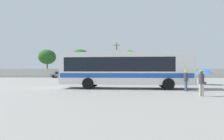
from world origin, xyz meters
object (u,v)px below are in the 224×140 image
(coach_bus_white_blue, at_px, (124,68))
(passenger_waiting_on_apron, at_px, (201,81))
(roadside_tree_left, at_px, (47,57))
(attendant_by_bus_door, at_px, (186,79))
(parked_car_leftmost_grey, at_px, (61,75))
(roadside_tree_midleft, at_px, (81,57))
(parked_car_second_black, at_px, (90,75))
(roadside_tree_midright, at_px, (128,58))
(vendor_umbrella_near_gate_blue, at_px, (204,71))
(utility_pole_near, at_px, (117,59))
(roadside_tree_right, at_px, (185,61))

(coach_bus_white_blue, xyz_separation_m, passenger_waiting_on_apron, (5.04, -5.26, -0.94))
(passenger_waiting_on_apron, height_order, roadside_tree_left, roadside_tree_left)
(attendant_by_bus_door, distance_m, roadside_tree_left, 43.03)
(attendant_by_bus_door, relative_size, parked_car_leftmost_grey, 0.41)
(attendant_by_bus_door, relative_size, roadside_tree_left, 0.24)
(parked_car_leftmost_grey, relative_size, roadside_tree_midleft, 0.59)
(roadside_tree_midleft, bearing_deg, parked_car_second_black, -57.35)
(passenger_waiting_on_apron, relative_size, roadside_tree_midright, 0.24)
(coach_bus_white_blue, bearing_deg, passenger_waiting_on_apron, -46.25)
(attendant_by_bus_door, bearing_deg, roadside_tree_left, 126.12)
(passenger_waiting_on_apron, bearing_deg, coach_bus_white_blue, 133.75)
(parked_car_second_black, bearing_deg, roadside_tree_midright, 42.28)
(vendor_umbrella_near_gate_blue, xyz_separation_m, parked_car_leftmost_grey, (-24.06, 20.35, -0.85))
(attendant_by_bus_door, bearing_deg, roadside_tree_midleft, 115.65)
(roadside_tree_left, bearing_deg, vendor_umbrella_near_gate_blue, -42.23)
(parked_car_second_black, height_order, utility_pole_near, utility_pole_near)
(parked_car_second_black, height_order, roadside_tree_left, roadside_tree_left)
(coach_bus_white_blue, bearing_deg, vendor_umbrella_near_gate_blue, 28.18)
(passenger_waiting_on_apron, height_order, roadside_tree_midleft, roadside_tree_midleft)
(parked_car_second_black, height_order, roadside_tree_midright, roadside_tree_midright)
(attendant_by_bus_door, xyz_separation_m, roadside_tree_midright, (-3.22, 36.16, 4.29))
(vendor_umbrella_near_gate_blue, relative_size, roadside_tree_left, 0.32)
(passenger_waiting_on_apron, bearing_deg, roadside_tree_left, 123.80)
(attendant_by_bus_door, xyz_separation_m, roadside_tree_right, (11.93, 35.55, 3.22))
(passenger_waiting_on_apron, distance_m, vendor_umbrella_near_gate_blue, 11.51)
(parked_car_second_black, xyz_separation_m, roadside_tree_left, (-12.73, 6.86, 4.64))
(roadside_tree_midleft, bearing_deg, coach_bus_white_blue, -70.79)
(roadside_tree_right, bearing_deg, vendor_umbrella_near_gate_blue, -104.46)
(passenger_waiting_on_apron, distance_m, utility_pole_near, 36.74)
(parked_car_leftmost_grey, xyz_separation_m, roadside_tree_right, (31.31, 7.78, 3.44))
(coach_bus_white_blue, distance_m, roadside_tree_right, 37.50)
(coach_bus_white_blue, relative_size, parked_car_leftmost_grey, 2.87)
(utility_pole_near, bearing_deg, roadside_tree_midleft, -178.56)
(coach_bus_white_blue, height_order, roadside_tree_midleft, roadside_tree_midleft)
(roadside_tree_midright, bearing_deg, vendor_umbrella_near_gate_blue, -74.64)
(roadside_tree_midleft, bearing_deg, vendor_umbrella_near_gate_blue, -51.13)
(attendant_by_bus_door, relative_size, utility_pole_near, 0.20)
(parked_car_second_black, relative_size, roadside_tree_left, 0.59)
(parked_car_second_black, distance_m, roadside_tree_midleft, 7.37)
(attendant_by_bus_door, height_order, utility_pole_near, utility_pole_near)
(roadside_tree_left, bearing_deg, attendant_by_bus_door, -53.88)
(coach_bus_white_blue, bearing_deg, roadside_tree_midright, 86.87)
(parked_car_leftmost_grey, bearing_deg, coach_bus_white_blue, -60.78)
(coach_bus_white_blue, distance_m, utility_pole_near, 30.90)
(passenger_waiting_on_apron, height_order, roadside_tree_right, roadside_tree_right)
(parked_car_second_black, bearing_deg, attendant_by_bus_door, -65.72)
(utility_pole_near, height_order, roadside_tree_midleft, utility_pole_near)
(utility_pole_near, relative_size, roadside_tree_left, 1.20)
(coach_bus_white_blue, distance_m, roadside_tree_midleft, 32.48)
(passenger_waiting_on_apron, bearing_deg, roadside_tree_right, 72.78)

